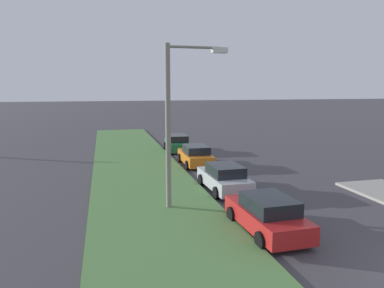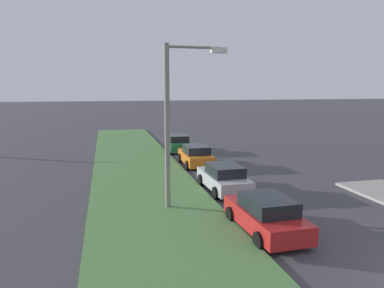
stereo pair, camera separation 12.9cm
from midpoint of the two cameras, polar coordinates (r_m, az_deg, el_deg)
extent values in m
cube|color=#517F42|center=(18.47, -6.82, -8.47)|extent=(60.00, 6.00, 0.12)
cube|color=red|center=(14.47, 11.54, -11.46)|extent=(4.35, 1.93, 0.70)
cube|color=black|center=(14.10, 12.00, -9.33)|extent=(2.25, 1.66, 0.55)
cylinder|color=black|center=(15.35, 6.12, -11.11)|extent=(0.65, 0.24, 0.64)
cylinder|color=black|center=(16.08, 12.18, -10.32)|extent=(0.65, 0.24, 0.64)
cylinder|color=black|center=(13.07, 10.67, -14.91)|extent=(0.65, 0.24, 0.64)
cylinder|color=black|center=(13.91, 17.52, -13.66)|extent=(0.65, 0.24, 0.64)
cube|color=#B2B5BA|center=(19.69, 4.93, -5.80)|extent=(4.34, 1.89, 0.70)
cube|color=black|center=(19.35, 5.16, -4.15)|extent=(2.23, 1.65, 0.55)
cylinder|color=black|center=(20.71, 1.28, -5.73)|extent=(0.64, 0.23, 0.64)
cylinder|color=black|center=(21.28, 5.95, -5.38)|extent=(0.64, 0.23, 0.64)
cylinder|color=black|center=(18.24, 3.71, -7.80)|extent=(0.64, 0.23, 0.64)
cylinder|color=black|center=(18.88, 8.93, -7.31)|extent=(0.64, 0.23, 0.64)
cube|color=orange|center=(25.96, 0.41, -2.15)|extent=(4.33, 1.86, 0.70)
cube|color=black|center=(25.65, 0.52, -0.87)|extent=(2.22, 1.63, 0.55)
cylinder|color=black|center=(27.11, -2.11, -2.22)|extent=(0.64, 0.23, 0.64)
cylinder|color=black|center=(27.51, 1.58, -2.05)|extent=(0.64, 0.23, 0.64)
cylinder|color=black|center=(24.52, -0.89, -3.41)|extent=(0.64, 0.23, 0.64)
cylinder|color=black|center=(24.96, 3.16, -3.20)|extent=(0.64, 0.23, 0.64)
cube|color=#1E6B38|center=(31.75, -2.49, -0.11)|extent=(4.38, 2.00, 0.70)
cube|color=black|center=(31.46, -2.44, 0.95)|extent=(2.27, 1.70, 0.55)
cylinder|color=black|center=(32.99, -4.39, -0.23)|extent=(0.65, 0.25, 0.64)
cylinder|color=black|center=(33.25, -1.31, -0.13)|extent=(0.65, 0.25, 0.64)
cylinder|color=black|center=(30.35, -3.77, -1.03)|extent=(0.65, 0.25, 0.64)
cylinder|color=black|center=(30.63, -0.43, -0.91)|extent=(0.65, 0.25, 0.64)
cylinder|color=gray|center=(16.04, -4.08, 2.41)|extent=(0.24, 0.24, 7.50)
cylinder|color=gray|center=(16.31, 0.06, 15.21)|extent=(0.18, 2.40, 0.12)
cube|color=silver|center=(16.65, 4.18, 14.71)|extent=(0.38, 0.71, 0.24)
camera|label=1|loc=(0.06, -90.16, -0.03)|focal=33.36mm
camera|label=2|loc=(0.06, 89.84, 0.03)|focal=33.36mm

